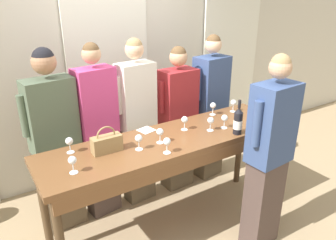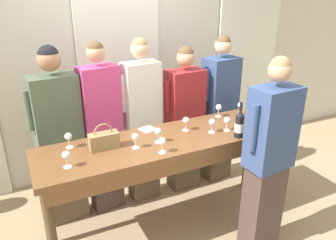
% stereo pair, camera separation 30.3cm
% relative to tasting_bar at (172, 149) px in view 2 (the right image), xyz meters
% --- Properties ---
extents(ground_plane, '(18.00, 18.00, 0.00)m').
position_rel_tasting_bar_xyz_m(ground_plane, '(0.00, 0.02, -0.91)').
color(ground_plane, tan).
extents(wall_back, '(12.00, 0.06, 2.80)m').
position_rel_tasting_bar_xyz_m(wall_back, '(0.00, 1.49, 0.49)').
color(wall_back, beige).
rests_on(wall_back, ground_plane).
extents(curtain_panel_center, '(1.04, 0.03, 2.69)m').
position_rel_tasting_bar_xyz_m(curtain_panel_center, '(0.00, 1.43, 0.44)').
color(curtain_panel_center, white).
rests_on(curtain_panel_center, ground_plane).
extents(curtain_panel_right, '(1.04, 0.03, 2.69)m').
position_rel_tasting_bar_xyz_m(curtain_panel_right, '(1.98, 1.43, 0.44)').
color(curtain_panel_right, white).
rests_on(curtain_panel_right, ground_plane).
extents(tasting_bar, '(2.47, 0.67, 1.02)m').
position_rel_tasting_bar_xyz_m(tasting_bar, '(0.00, 0.00, 0.00)').
color(tasting_bar, brown).
rests_on(tasting_bar, ground_plane).
extents(wine_bottle, '(0.08, 0.08, 0.34)m').
position_rel_tasting_bar_xyz_m(wine_bottle, '(0.57, -0.24, 0.24)').
color(wine_bottle, black).
rests_on(wine_bottle, tasting_bar).
extents(handbag, '(0.25, 0.11, 0.23)m').
position_rel_tasting_bar_xyz_m(handbag, '(-0.62, 0.08, 0.19)').
color(handbag, '#997A4C').
rests_on(handbag, tasting_bar).
extents(wine_glass_front_left, '(0.07, 0.07, 0.14)m').
position_rel_tasting_bar_xyz_m(wine_glass_front_left, '(-0.15, -0.02, 0.21)').
color(wine_glass_front_left, white).
rests_on(wine_glass_front_left, tasting_bar).
extents(wine_glass_front_mid, '(0.07, 0.07, 0.14)m').
position_rel_tasting_bar_xyz_m(wine_glass_front_mid, '(0.55, -0.07, 0.21)').
color(wine_glass_front_mid, white).
rests_on(wine_glass_front_mid, tasting_bar).
extents(wine_glass_front_right, '(0.07, 0.07, 0.14)m').
position_rel_tasting_bar_xyz_m(wine_glass_front_right, '(0.69, 0.27, 0.21)').
color(wine_glass_front_right, white).
rests_on(wine_glass_front_right, tasting_bar).
extents(wine_glass_center_left, '(0.07, 0.07, 0.14)m').
position_rel_tasting_bar_xyz_m(wine_glass_center_left, '(-0.89, 0.23, 0.21)').
color(wine_glass_center_left, white).
rests_on(wine_glass_center_left, tasting_bar).
extents(wine_glass_center_mid, '(0.07, 0.07, 0.14)m').
position_rel_tasting_bar_xyz_m(wine_glass_center_mid, '(1.01, -0.25, 0.21)').
color(wine_glass_center_mid, white).
rests_on(wine_glass_center_mid, tasting_bar).
extents(wine_glass_center_right, '(0.07, 0.07, 0.14)m').
position_rel_tasting_bar_xyz_m(wine_glass_center_right, '(0.20, 0.10, 0.21)').
color(wine_glass_center_right, white).
rests_on(wine_glass_center_right, tasting_bar).
extents(wine_glass_back_left, '(0.07, 0.07, 0.14)m').
position_rel_tasting_bar_xyz_m(wine_glass_back_left, '(-0.37, -0.03, 0.21)').
color(wine_glass_back_left, white).
rests_on(wine_glass_back_left, tasting_bar).
extents(wine_glass_back_mid, '(0.07, 0.07, 0.14)m').
position_rel_tasting_bar_xyz_m(wine_glass_back_mid, '(-0.20, -0.21, 0.21)').
color(wine_glass_back_mid, white).
rests_on(wine_glass_back_mid, tasting_bar).
extents(wine_glass_back_right, '(0.07, 0.07, 0.14)m').
position_rel_tasting_bar_xyz_m(wine_glass_back_right, '(0.40, -0.05, 0.21)').
color(wine_glass_back_right, white).
rests_on(wine_glass_back_right, tasting_bar).
extents(wine_glass_near_host, '(0.07, 0.07, 0.14)m').
position_rel_tasting_bar_xyz_m(wine_glass_near_host, '(-0.96, -0.10, 0.21)').
color(wine_glass_near_host, white).
rests_on(wine_glass_near_host, tasting_bar).
extents(wine_glass_by_bottle, '(0.07, 0.07, 0.14)m').
position_rel_tasting_bar_xyz_m(wine_glass_by_bottle, '(0.94, 0.22, 0.21)').
color(wine_glass_by_bottle, white).
rests_on(wine_glass_by_bottle, tasting_bar).
extents(napkin, '(0.17, 0.17, 0.00)m').
position_rel_tasting_bar_xyz_m(napkin, '(-0.12, 0.29, 0.12)').
color(napkin, white).
rests_on(napkin, tasting_bar).
extents(guest_olive_jacket, '(0.55, 0.29, 1.85)m').
position_rel_tasting_bar_xyz_m(guest_olive_jacket, '(-0.91, 0.65, 0.04)').
color(guest_olive_jacket, brown).
rests_on(guest_olive_jacket, ground_plane).
extents(guest_pink_top, '(0.50, 0.27, 1.85)m').
position_rel_tasting_bar_xyz_m(guest_pink_top, '(-0.49, 0.65, 0.04)').
color(guest_pink_top, '#473833').
rests_on(guest_pink_top, ground_plane).
extents(guest_cream_sweater, '(0.50, 0.25, 1.86)m').
position_rel_tasting_bar_xyz_m(guest_cream_sweater, '(-0.04, 0.65, 0.05)').
color(guest_cream_sweater, brown).
rests_on(guest_cream_sweater, ground_plane).
extents(guest_striped_shirt, '(0.53, 0.28, 1.73)m').
position_rel_tasting_bar_xyz_m(guest_striped_shirt, '(0.49, 0.65, -0.03)').
color(guest_striped_shirt, brown).
rests_on(guest_striped_shirt, ground_plane).
extents(guest_navy_coat, '(0.51, 0.32, 1.82)m').
position_rel_tasting_bar_xyz_m(guest_navy_coat, '(0.97, 0.65, 0.02)').
color(guest_navy_coat, brown).
rests_on(guest_navy_coat, ground_plane).
extents(host_pouring, '(0.50, 0.28, 1.84)m').
position_rel_tasting_bar_xyz_m(host_pouring, '(0.61, -0.61, 0.03)').
color(host_pouring, '#473833').
rests_on(host_pouring, ground_plane).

